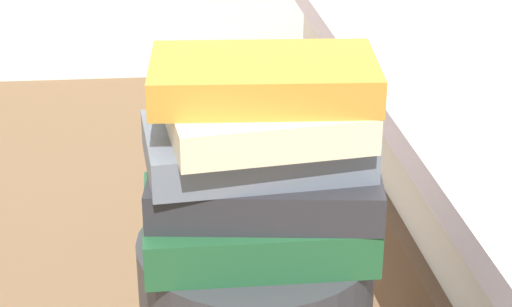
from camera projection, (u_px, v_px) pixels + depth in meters
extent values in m
cube|color=#1E512D|center=(254.00, 223.00, 1.24)|extent=(0.30, 0.21, 0.06)
cube|color=#28282D|center=(265.00, 182.00, 1.22)|extent=(0.32, 0.23, 0.05)
cube|color=slate|center=(252.00, 145.00, 1.20)|extent=(0.30, 0.20, 0.05)
cube|color=beige|center=(264.00, 114.00, 1.17)|extent=(0.27, 0.23, 0.05)
cube|color=#B7842D|center=(264.00, 79.00, 1.15)|extent=(0.29, 0.17, 0.05)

